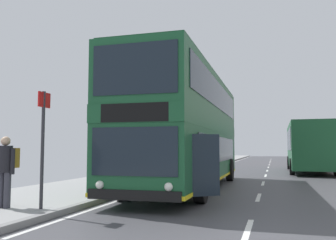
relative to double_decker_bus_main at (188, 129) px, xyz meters
name	(u,v)px	position (x,y,z in m)	size (l,w,h in m)	color
double_decker_bus_main	(188,129)	(0.00, 0.00, 0.00)	(3.23, 11.65, 4.36)	#19512D
background_bus_far_lane	(309,146)	(5.42, 11.95, -0.58)	(2.74, 10.09, 3.11)	#19512D
pedestrian_with_backpack	(6,166)	(-2.96, -6.45, -1.16)	(0.54, 0.52, 1.69)	#383842
bus_stop_sign_near	(43,136)	(-2.03, -6.34, -0.45)	(0.08, 0.44, 2.76)	#2D2D33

